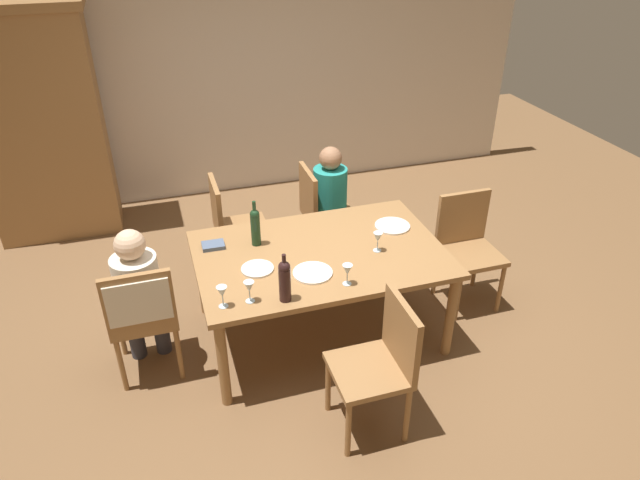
% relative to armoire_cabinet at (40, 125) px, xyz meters
% --- Properties ---
extents(ground_plane, '(10.00, 10.00, 0.00)m').
position_rel_armoire_cabinet_xyz_m(ground_plane, '(1.98, -2.33, -1.10)').
color(ground_plane, brown).
extents(rear_room_partition, '(6.40, 0.12, 2.70)m').
position_rel_armoire_cabinet_xyz_m(rear_room_partition, '(1.98, 0.45, 0.25)').
color(rear_room_partition, beige).
rests_on(rear_room_partition, ground_plane).
extents(armoire_cabinet, '(1.18, 0.62, 2.18)m').
position_rel_armoire_cabinet_xyz_m(armoire_cabinet, '(0.00, 0.00, 0.00)').
color(armoire_cabinet, olive).
rests_on(armoire_cabinet, ground_plane).
extents(dining_table, '(1.77, 1.17, 0.73)m').
position_rel_armoire_cabinet_xyz_m(dining_table, '(1.98, -2.33, -0.44)').
color(dining_table, olive).
rests_on(dining_table, ground_plane).
extents(chair_far_right, '(0.44, 0.44, 0.92)m').
position_rel_armoire_cabinet_xyz_m(chair_far_right, '(2.29, -1.37, -0.56)').
color(chair_far_right, olive).
rests_on(chair_far_right, ground_plane).
extents(chair_left_end, '(0.44, 0.46, 0.92)m').
position_rel_armoire_cabinet_xyz_m(chair_left_end, '(0.72, -2.46, -0.50)').
color(chair_left_end, olive).
rests_on(chair_left_end, ground_plane).
extents(chair_far_left, '(0.44, 0.44, 0.92)m').
position_rel_armoire_cabinet_xyz_m(chair_far_left, '(1.50, -1.37, -0.56)').
color(chair_far_left, olive).
rests_on(chair_far_left, ground_plane).
extents(chair_near, '(0.44, 0.44, 0.92)m').
position_rel_armoire_cabinet_xyz_m(chair_near, '(2.07, -3.30, -0.56)').
color(chair_near, olive).
rests_on(chair_near, ground_plane).
extents(chair_right_end, '(0.44, 0.44, 0.92)m').
position_rel_armoire_cabinet_xyz_m(chair_right_end, '(3.25, -2.25, -0.56)').
color(chair_right_end, olive).
rests_on(chair_right_end, ground_plane).
extents(person_woman_host, '(0.34, 0.29, 1.11)m').
position_rel_armoire_cabinet_xyz_m(person_woman_host, '(2.41, -1.37, -0.45)').
color(person_woman_host, '#33333D').
rests_on(person_woman_host, ground_plane).
extents(person_man_bearded, '(0.30, 0.34, 1.12)m').
position_rel_armoire_cabinet_xyz_m(person_man_bearded, '(0.72, -2.31, -0.45)').
color(person_man_bearded, '#33333D').
rests_on(person_man_bearded, ground_plane).
extents(wine_bottle_tall_green, '(0.07, 0.07, 0.35)m').
position_rel_armoire_cabinet_xyz_m(wine_bottle_tall_green, '(1.57, -2.09, -0.22)').
color(wine_bottle_tall_green, '#19381E').
rests_on(wine_bottle_tall_green, dining_table).
extents(wine_bottle_dark_red, '(0.08, 0.08, 0.34)m').
position_rel_armoire_cabinet_xyz_m(wine_bottle_dark_red, '(1.61, -2.81, -0.22)').
color(wine_bottle_dark_red, black).
rests_on(wine_bottle_dark_red, dining_table).
extents(wine_glass_near_left, '(0.07, 0.07, 0.15)m').
position_rel_armoire_cabinet_xyz_m(wine_glass_near_left, '(1.39, -2.76, -0.26)').
color(wine_glass_near_left, silver).
rests_on(wine_glass_near_left, dining_table).
extents(wine_glass_centre, '(0.07, 0.07, 0.15)m').
position_rel_armoire_cabinet_xyz_m(wine_glass_centre, '(2.03, -2.76, -0.26)').
color(wine_glass_centre, silver).
rests_on(wine_glass_centre, dining_table).
extents(wine_glass_near_right, '(0.07, 0.07, 0.15)m').
position_rel_armoire_cabinet_xyz_m(wine_glass_near_right, '(1.22, -2.76, -0.26)').
color(wine_glass_near_right, silver).
rests_on(wine_glass_near_right, dining_table).
extents(wine_glass_far, '(0.07, 0.07, 0.15)m').
position_rel_armoire_cabinet_xyz_m(wine_glass_far, '(2.38, -2.44, -0.26)').
color(wine_glass_far, silver).
rests_on(wine_glass_far, dining_table).
extents(dinner_plate_host, '(0.27, 0.27, 0.01)m').
position_rel_armoire_cabinet_xyz_m(dinner_plate_host, '(1.85, -2.58, -0.36)').
color(dinner_plate_host, white).
rests_on(dinner_plate_host, dining_table).
extents(dinner_plate_guest_left, '(0.22, 0.22, 0.01)m').
position_rel_armoire_cabinet_xyz_m(dinner_plate_guest_left, '(1.51, -2.42, -0.36)').
color(dinner_plate_guest_left, silver).
rests_on(dinner_plate_guest_left, dining_table).
extents(dinner_plate_guest_right, '(0.27, 0.27, 0.01)m').
position_rel_armoire_cabinet_xyz_m(dinner_plate_guest_right, '(2.63, -2.15, -0.36)').
color(dinner_plate_guest_right, silver).
rests_on(dinner_plate_guest_right, dining_table).
extents(folded_napkin, '(0.16, 0.12, 0.03)m').
position_rel_armoire_cabinet_xyz_m(folded_napkin, '(1.27, -2.04, -0.36)').
color(folded_napkin, '#4C5B75').
rests_on(folded_napkin, dining_table).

